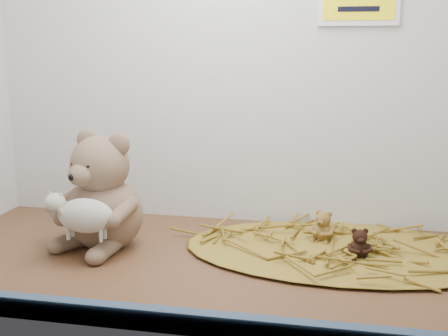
% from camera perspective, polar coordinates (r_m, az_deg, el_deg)
% --- Properties ---
extents(alcove_shell, '(1.20, 0.60, 0.90)m').
position_cam_1_polar(alcove_shell, '(1.18, -1.37, 12.88)').
color(alcove_shell, '#482A19').
rests_on(alcove_shell, ground).
extents(front_rail, '(1.19, 0.02, 0.04)m').
position_cam_1_polar(front_rail, '(0.92, -6.52, -14.99)').
color(front_rail, '#334663').
rests_on(front_rail, shelf_floor).
extents(straw_bed, '(0.68, 0.39, 0.01)m').
position_cam_1_polar(straw_bed, '(1.25, 11.68, -8.17)').
color(straw_bed, brown).
rests_on(straw_bed, shelf_floor).
extents(main_teddy, '(0.28, 0.28, 0.26)m').
position_cam_1_polar(main_teddy, '(1.26, -12.18, -2.18)').
color(main_teddy, '#8C6E56').
rests_on(main_teddy, shelf_floor).
extents(toy_lamb, '(0.15, 0.09, 0.10)m').
position_cam_1_polar(toy_lamb, '(1.18, -13.88, -4.72)').
color(toy_lamb, beige).
rests_on(toy_lamb, main_teddy).
extents(mini_teddy_tan, '(0.07, 0.07, 0.07)m').
position_cam_1_polar(mini_teddy_tan, '(1.28, 10.05, -5.66)').
color(mini_teddy_tan, olive).
rests_on(mini_teddy_tan, straw_bed).
extents(mini_teddy_brown, '(0.06, 0.06, 0.06)m').
position_cam_1_polar(mini_teddy_brown, '(1.20, 13.61, -7.27)').
color(mini_teddy_brown, black).
rests_on(mini_teddy_brown, straw_bed).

